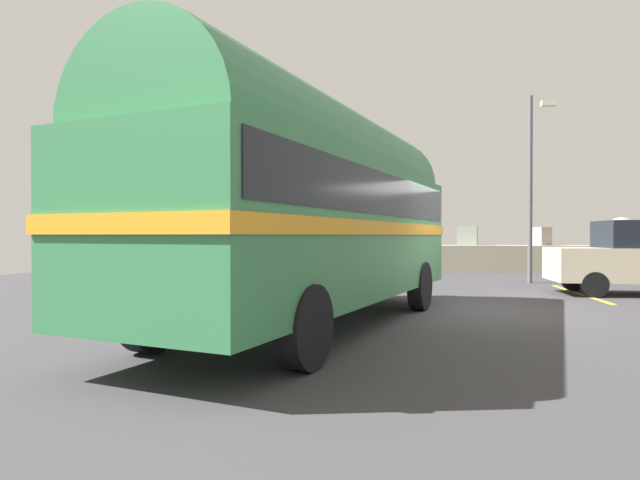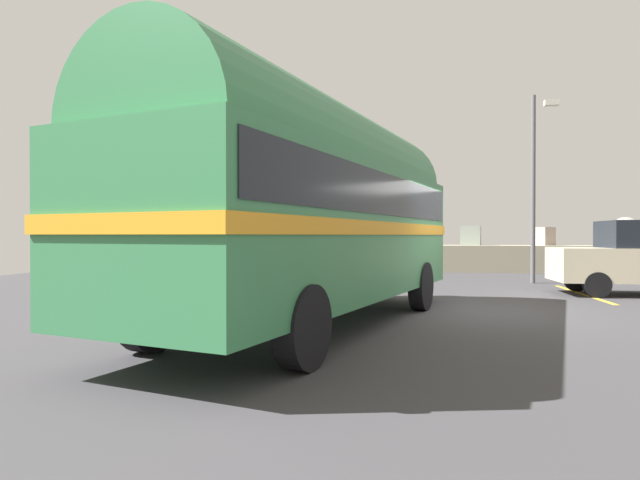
# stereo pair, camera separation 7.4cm
# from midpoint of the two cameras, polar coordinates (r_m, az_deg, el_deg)

# --- Properties ---
(ground) EXTENTS (32.00, 26.00, 0.02)m
(ground) POSITION_cam_midpoint_polar(r_m,az_deg,el_deg) (11.06, 15.31, -7.34)
(ground) COLOR #3A393C
(breakwater) EXTENTS (31.36, 2.16, 2.50)m
(breakwater) POSITION_cam_midpoint_polar(r_m,az_deg,el_deg) (22.74, 11.34, -1.47)
(breakwater) COLOR gray
(breakwater) RESTS_ON ground
(vintage_coach) EXTENTS (4.76, 8.91, 3.70)m
(vintage_coach) POSITION_cam_midpoint_polar(r_m,az_deg,el_deg) (8.73, -0.81, 4.01)
(vintage_coach) COLOR black
(vintage_coach) RESTS_ON ground
(parked_car_nearest) EXTENTS (4.11, 1.74, 1.86)m
(parked_car_nearest) POSITION_cam_midpoint_polar(r_m,az_deg,el_deg) (15.54, 30.91, -1.56)
(parked_car_nearest) COLOR black
(parked_car_nearest) RESTS_ON ground
(lamp_post) EXTENTS (1.00, 0.84, 5.88)m
(lamp_post) POSITION_cam_midpoint_polar(r_m,az_deg,el_deg) (18.11, 21.69, 6.26)
(lamp_post) COLOR #5B5B60
(lamp_post) RESTS_ON ground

